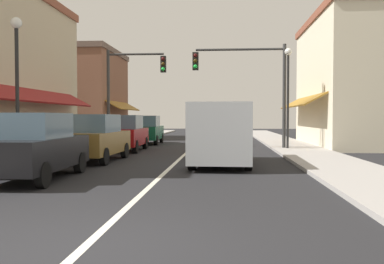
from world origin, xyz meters
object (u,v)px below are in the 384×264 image
at_px(parked_car_nearest_left, 34,147).
at_px(traffic_signal_mast_arm, 251,78).
at_px(parked_car_far_left, 146,130).
at_px(street_lamp_right_mid, 288,82).
at_px(traffic_signal_left_corner, 128,82).
at_px(parked_car_third_left, 125,133).
at_px(parked_car_second_left, 95,138).
at_px(van_in_lane, 222,132).
at_px(street_lamp_left_near, 17,67).

relative_size(parked_car_nearest_left, traffic_signal_mast_arm, 0.77).
bearing_deg(parked_car_nearest_left, parked_car_far_left, 88.18).
bearing_deg(street_lamp_right_mid, parked_car_far_left, 149.82).
height_order(traffic_signal_mast_arm, traffic_signal_left_corner, traffic_signal_left_corner).
bearing_deg(parked_car_third_left, parked_car_far_left, 88.61).
xyz_separation_m(parked_car_second_left, traffic_signal_mast_arm, (6.24, 6.14, 2.79)).
height_order(van_in_lane, street_lamp_left_near, street_lamp_left_near).
distance_m(parked_car_third_left, van_in_lane, 7.47).
relative_size(parked_car_nearest_left, van_in_lane, 0.79).
bearing_deg(parked_car_far_left, traffic_signal_left_corner, -103.16).
xyz_separation_m(parked_car_nearest_left, traffic_signal_mast_arm, (6.40, 10.89, 2.79)).
relative_size(parked_car_nearest_left, traffic_signal_left_corner, 0.76).
height_order(traffic_signal_left_corner, street_lamp_right_mid, traffic_signal_left_corner).
bearing_deg(street_lamp_left_near, parked_car_far_left, 82.33).
relative_size(parked_car_far_left, van_in_lane, 0.79).
relative_size(parked_car_second_left, parked_car_far_left, 1.00).
distance_m(traffic_signal_mast_arm, street_lamp_left_near, 11.74).
height_order(parked_car_third_left, traffic_signal_mast_arm, traffic_signal_mast_arm).
relative_size(van_in_lane, street_lamp_right_mid, 1.02).
relative_size(parked_car_second_left, traffic_signal_left_corner, 0.76).
height_order(parked_car_far_left, traffic_signal_mast_arm, traffic_signal_mast_arm).
xyz_separation_m(traffic_signal_left_corner, street_lamp_left_near, (-1.21, -10.38, -0.37)).
distance_m(parked_car_second_left, traffic_signal_left_corner, 8.42).
bearing_deg(parked_car_nearest_left, street_lamp_left_near, 123.47).
distance_m(parked_car_nearest_left, street_lamp_left_near, 3.69).
distance_m(parked_car_far_left, street_lamp_right_mid, 9.65).
height_order(parked_car_second_left, van_in_lane, van_in_lane).
bearing_deg(parked_car_second_left, parked_car_far_left, 91.50).
bearing_deg(street_lamp_left_near, parked_car_nearest_left, -55.28).
height_order(street_lamp_left_near, street_lamp_right_mid, street_lamp_right_mid).
xyz_separation_m(parked_car_second_left, street_lamp_right_mid, (8.05, 5.88, 2.53)).
xyz_separation_m(parked_car_nearest_left, street_lamp_left_near, (-1.60, 2.31, 2.39)).
relative_size(parked_car_second_left, parked_car_third_left, 1.00).
relative_size(parked_car_nearest_left, street_lamp_right_mid, 0.81).
xyz_separation_m(parked_car_nearest_left, van_in_lane, (4.95, 4.02, 0.27)).
relative_size(parked_car_second_left, van_in_lane, 0.79).
bearing_deg(street_lamp_right_mid, parked_car_second_left, -143.83).
height_order(parked_car_far_left, street_lamp_right_mid, street_lamp_right_mid).
xyz_separation_m(traffic_signal_mast_arm, traffic_signal_left_corner, (-6.80, 1.80, -0.03)).
distance_m(parked_car_second_left, street_lamp_right_mid, 10.28).
relative_size(street_lamp_left_near, street_lamp_right_mid, 0.95).
relative_size(parked_car_third_left, traffic_signal_left_corner, 0.76).
bearing_deg(parked_car_far_left, street_lamp_right_mid, -31.64).
xyz_separation_m(parked_car_nearest_left, street_lamp_right_mid, (8.20, 10.63, 2.53)).
bearing_deg(traffic_signal_mast_arm, parked_car_third_left, -169.30).
bearing_deg(traffic_signal_left_corner, parked_car_second_left, -86.02).
xyz_separation_m(parked_car_nearest_left, parked_car_second_left, (0.16, 4.75, 0.00)).
xyz_separation_m(parked_car_far_left, street_lamp_left_near, (-1.75, -13.00, 2.39)).
height_order(parked_car_second_left, traffic_signal_mast_arm, traffic_signal_mast_arm).
xyz_separation_m(parked_car_third_left, van_in_lane, (4.83, -5.69, 0.27)).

